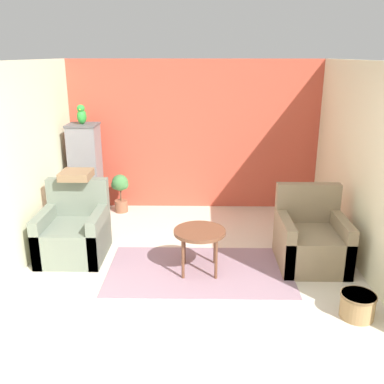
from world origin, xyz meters
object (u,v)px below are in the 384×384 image
Objects in this scene: armchair_right at (311,241)px; potted_plant at (120,189)px; coffee_table at (200,235)px; parrot at (82,115)px; wicker_basket at (358,305)px; armchair_left at (74,233)px; birdcage at (86,171)px.

potted_plant is (-2.65, 1.78, 0.09)m from armchair_right.
coffee_table is 2.79m from parrot.
wicker_basket is at bearing -30.25° from coffee_table.
armchair_right reaches higher than potted_plant.
armchair_left is (-1.60, 0.40, -0.17)m from coffee_table.
birdcage is at bearing 134.24° from coffee_table.
armchair_left is 2.96m from armchair_right.
coffee_table is 2.39m from potted_plant.
birdcage reaches higher than armchair_right.
armchair_right is at bearing -3.38° from armchair_left.
coffee_table is 0.65× the size of armchair_left.
wicker_basket is (1.55, -0.91, -0.33)m from coffee_table.
birdcage is (-1.78, 1.82, 0.26)m from coffee_table.
armchair_left reaches higher than wicker_basket.
birdcage is at bearing 140.65° from wicker_basket.
wicker_basket is at bearing -45.66° from potted_plant.
armchair_right is 1.49× the size of potted_plant.
wicker_basket is at bearing -39.35° from birdcage.
birdcage reaches higher than armchair_left.
armchair_left is at bearing -82.90° from birdcage.
potted_plant is at bearing 122.80° from coffee_table.
armchair_right is 1.16m from wicker_basket.
armchair_left is 1.49× the size of potted_plant.
birdcage is 0.87m from parrot.
potted_plant is (0.48, 0.18, -0.35)m from birdcage.
armchair_right is 0.64× the size of birdcage.
birdcage reaches higher than potted_plant.
coffee_table is 1.76× the size of wicker_basket.
coffee_table is at bearing -170.50° from armchair_right.
wicker_basket is (3.33, -2.73, -1.47)m from parrot.
parrot is at bearing 90.00° from birdcage.
armchair_left is at bearing -82.91° from parrot.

